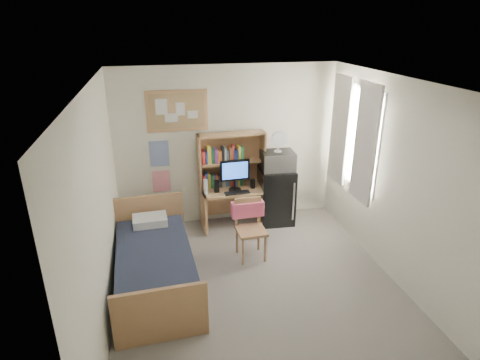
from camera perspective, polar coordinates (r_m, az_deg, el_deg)
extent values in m
cube|color=gray|center=(5.33, 2.77, -15.50)|extent=(3.60, 4.20, 0.02)
cube|color=silver|center=(4.28, 3.41, 13.46)|extent=(3.60, 4.20, 0.02)
cube|color=white|center=(6.57, -1.81, 4.85)|extent=(3.60, 0.04, 2.60)
cube|color=white|center=(2.99, 14.39, -18.99)|extent=(3.60, 0.04, 2.60)
cube|color=white|center=(4.55, -19.42, -4.46)|extent=(0.04, 4.20, 2.60)
cube|color=white|center=(5.39, 21.83, -0.68)|extent=(0.04, 4.20, 2.60)
cube|color=white|center=(6.24, 15.86, 5.96)|extent=(0.10, 1.40, 1.70)
cube|color=silver|center=(5.89, 17.39, 4.87)|extent=(0.04, 0.55, 1.70)
cube|color=silver|center=(6.57, 14.03, 6.92)|extent=(0.04, 0.55, 1.70)
cube|color=#A68757|center=(6.31, -8.93, 9.69)|extent=(0.94, 0.03, 0.64)
cube|color=#27499C|center=(6.47, -11.41, 3.69)|extent=(0.30, 0.01, 0.42)
cube|color=#E42843|center=(6.63, -11.11, -0.17)|extent=(0.28, 0.01, 0.36)
cube|color=tan|center=(6.66, -0.85, -3.85)|extent=(1.09, 0.58, 0.67)
cube|color=#AB7C51|center=(5.74, 1.60, -7.15)|extent=(0.46, 0.46, 0.88)
cube|color=black|center=(6.77, 5.13, -2.19)|extent=(0.59, 0.59, 0.95)
cube|color=#1A1E2E|center=(5.35, -11.96, -12.29)|extent=(1.04, 1.96, 0.53)
cube|color=tan|center=(6.50, -1.21, 2.89)|extent=(1.10, 0.32, 0.89)
cube|color=black|center=(6.37, -0.75, 0.67)|extent=(0.48, 0.06, 0.51)
cube|color=black|center=(6.34, -0.42, -1.82)|extent=(0.40, 0.14, 0.02)
cube|color=black|center=(6.37, -3.36, -0.93)|extent=(0.08, 0.08, 0.18)
cube|color=black|center=(6.51, 1.82, -0.52)|extent=(0.07, 0.07, 0.16)
cylinder|color=silver|center=(6.29, -4.89, -0.98)|extent=(0.07, 0.07, 0.24)
cube|color=#FF6185|center=(5.80, 1.07, -4.13)|extent=(0.48, 0.16, 0.23)
cube|color=#B7B7BC|center=(6.52, 5.36, 2.76)|extent=(0.55, 0.43, 0.30)
cylinder|color=silver|center=(6.43, 5.45, 5.37)|extent=(0.27, 0.27, 0.32)
cube|color=silver|center=(5.83, -12.69, -5.60)|extent=(0.49, 0.35, 0.11)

